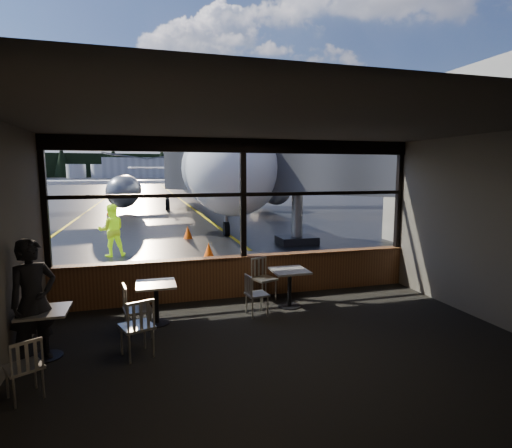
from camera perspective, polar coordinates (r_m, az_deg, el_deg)
name	(u,v)px	position (r m, az deg, el deg)	size (l,w,h in m)	color
ground_plane	(150,181)	(128.54, -14.93, 5.99)	(520.00, 520.00, 0.00)	black
carpet_floor	(290,353)	(6.51, 4.94, -17.90)	(8.00, 6.00, 0.01)	black
ceiling	(293,122)	(5.92, 5.33, 14.28)	(8.00, 6.00, 0.04)	#38332D
wall_right	(505,232)	(8.28, 31.98, -0.92)	(0.04, 6.00, 3.50)	#4D473D
wall_back	(431,308)	(3.42, 23.67, -10.96)	(8.00, 0.04, 3.50)	#4D473D
window_sill	(243,277)	(9.05, -1.81, -7.53)	(8.00, 0.28, 0.90)	#512E18
window_header	(243,146)	(8.76, -1.88, 11.11)	(8.00, 0.18, 0.30)	black
mullion_left	(44,203)	(8.71, -28.01, 2.69)	(0.12, 0.12, 2.60)	black
mullion_centre	(243,199)	(8.77, -1.85, 3.58)	(0.12, 0.12, 2.60)	black
mullion_right	(399,196)	(10.44, 19.73, 3.78)	(0.12, 0.12, 2.60)	black
window_transom	(243,194)	(8.76, -1.86, 4.24)	(8.00, 0.10, 0.08)	black
airliner	(198,135)	(29.20, -8.22, 12.52)	(29.42, 35.31, 10.79)	white
jet_bridge	(301,184)	(15.11, 6.43, 5.73)	(8.79, 10.75, 4.69)	#2D2D2F
cafe_table_near	(289,288)	(8.39, 4.80, -9.15)	(0.72, 0.72, 0.79)	#A9A29B
cafe_table_mid	(157,304)	(7.70, -14.02, -10.99)	(0.70, 0.70, 0.77)	#9D9890
cafe_table_left	(46,334)	(6.97, -27.83, -13.74)	(0.68, 0.68, 0.75)	gray
chair_near_w	(257,295)	(7.90, 0.13, -10.07)	(0.45, 0.45, 0.83)	beige
chair_near_n	(264,279)	(8.77, 1.17, -7.91)	(0.51, 0.51, 0.93)	#B9B5A7
chair_mid_s	(137,327)	(6.47, -16.65, -13.91)	(0.51, 0.51, 0.94)	beige
chair_mid_w	(138,310)	(7.20, -16.52, -11.73)	(0.51, 0.51, 0.93)	#AAA69A
chair_left_s	(24,368)	(5.93, -30.22, -17.31)	(0.45, 0.45, 0.82)	#B1ACA0
passenger	(34,301)	(6.74, -29.19, -9.61)	(0.67, 0.44, 1.85)	black
ground_crew	(111,230)	(14.04, -19.95, -0.85)	(0.84, 0.66, 1.74)	#BFF219
cone_nose	(188,232)	(17.00, -9.71, -1.17)	(0.38, 0.38, 0.53)	orange
cone_wing	(109,211)	(27.70, -20.26, 1.71)	(0.33, 0.33, 0.46)	#DB5E06
terminal_annex	(507,166)	(16.35, 32.25, 7.06)	(5.00, 7.00, 6.00)	gray
hangar_mid	(147,167)	(193.51, -15.31, 7.88)	(38.00, 15.00, 10.00)	silver
hangar_right	(274,165)	(196.58, 2.66, 8.42)	(50.00, 20.00, 12.00)	silver
fuel_tank_a	(76,171)	(192.52, -24.31, 6.90)	(8.00, 8.00, 6.00)	silver
fuel_tank_b	(101,171)	(191.33, -21.32, 7.05)	(8.00, 8.00, 6.00)	silver
fuel_tank_c	(124,171)	(190.65, -18.31, 7.18)	(8.00, 8.00, 6.00)	silver
treeline	(146,165)	(218.52, -15.39, 8.07)	(360.00, 3.00, 12.00)	black
cone_extra	(209,251)	(12.90, -6.77, -3.85)	(0.39, 0.39, 0.54)	#FF4D08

